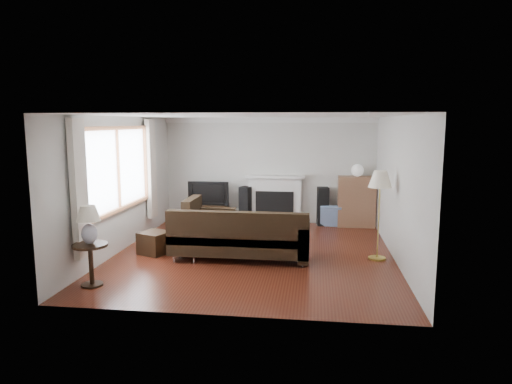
# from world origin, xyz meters

# --- Properties ---
(room) EXTENTS (5.10, 5.60, 2.54)m
(room) POSITION_xyz_m (0.00, 0.00, 1.25)
(room) COLOR #501E11
(room) RESTS_ON ground
(window) EXTENTS (0.12, 2.74, 1.54)m
(window) POSITION_xyz_m (-2.45, -0.20, 1.55)
(window) COLOR brown
(window) RESTS_ON room
(curtain_near) EXTENTS (0.10, 0.35, 2.10)m
(curtain_near) POSITION_xyz_m (-2.40, -1.72, 1.40)
(curtain_near) COLOR beige
(curtain_near) RESTS_ON room
(curtain_far) EXTENTS (0.10, 0.35, 2.10)m
(curtain_far) POSITION_xyz_m (-2.40, 1.32, 1.40)
(curtain_far) COLOR beige
(curtain_far) RESTS_ON room
(fireplace) EXTENTS (1.40, 0.26, 1.15)m
(fireplace) POSITION_xyz_m (0.15, 2.64, 0.57)
(fireplace) COLOR white
(fireplace) RESTS_ON room
(tv_stand) EXTENTS (0.89, 0.40, 0.44)m
(tv_stand) POSITION_xyz_m (-1.41, 2.50, 0.22)
(tv_stand) COLOR black
(tv_stand) RESTS_ON ground
(television) EXTENTS (0.97, 0.13, 0.56)m
(television) POSITION_xyz_m (-1.41, 2.50, 0.72)
(television) COLOR black
(television) RESTS_ON tv_stand
(speaker_left) EXTENTS (0.32, 0.35, 0.88)m
(speaker_left) POSITION_xyz_m (-0.53, 2.54, 0.44)
(speaker_left) COLOR black
(speaker_left) RESTS_ON ground
(speaker_right) EXTENTS (0.29, 0.33, 0.89)m
(speaker_right) POSITION_xyz_m (1.28, 2.55, 0.45)
(speaker_right) COLOR black
(speaker_right) RESTS_ON ground
(bookshelf) EXTENTS (0.85, 0.40, 1.16)m
(bookshelf) POSITION_xyz_m (2.05, 2.52, 0.58)
(bookshelf) COLOR brown
(bookshelf) RESTS_ON ground
(globe_lamp) EXTENTS (0.28, 0.28, 0.28)m
(globe_lamp) POSITION_xyz_m (2.05, 2.52, 1.30)
(globe_lamp) COLOR white
(globe_lamp) RESTS_ON bookshelf
(sectional_sofa) EXTENTS (2.62, 1.92, 0.85)m
(sectional_sofa) POSITION_xyz_m (-0.20, -0.31, 0.42)
(sectional_sofa) COLOR black
(sectional_sofa) RESTS_ON ground
(coffee_table) EXTENTS (1.12, 0.87, 0.39)m
(coffee_table) POSITION_xyz_m (-0.36, 1.16, 0.19)
(coffee_table) COLOR #A1784D
(coffee_table) RESTS_ON ground
(footstool) EXTENTS (0.62, 0.62, 0.40)m
(footstool) POSITION_xyz_m (-1.81, -0.22, 0.20)
(footstool) COLOR black
(footstool) RESTS_ON ground
(floor_lamp) EXTENTS (0.54, 0.54, 1.57)m
(floor_lamp) POSITION_xyz_m (2.20, -0.05, 0.78)
(floor_lamp) COLOR gold
(floor_lamp) RESTS_ON ground
(side_table) EXTENTS (0.51, 0.51, 0.63)m
(side_table) POSITION_xyz_m (-2.15, -1.96, 0.32)
(side_table) COLOR black
(side_table) RESTS_ON ground
(table_lamp) EXTENTS (0.35, 0.35, 0.56)m
(table_lamp) POSITION_xyz_m (-2.15, -1.96, 0.91)
(table_lamp) COLOR silver
(table_lamp) RESTS_ON side_table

